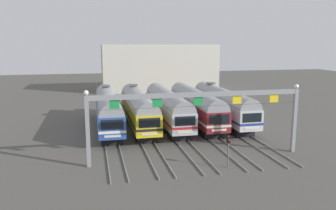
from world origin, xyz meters
name	(u,v)px	position (x,y,z in m)	size (l,w,h in m)	color
ground_plane	(167,126)	(0.00, 0.00, 0.00)	(160.00, 160.00, 0.00)	#4C4944
track_bed	(147,103)	(0.00, 17.00, 0.07)	(17.07, 70.00, 0.15)	gray
commuter_train_blue	(108,108)	(-7.78, 0.00, 2.69)	(2.88, 18.06, 5.05)	#284C9E
commuter_train_yellow	(138,107)	(-3.89, 0.00, 2.69)	(2.88, 18.06, 5.05)	gold
commuter_train_stainless	(167,106)	(0.00, -0.01, 2.69)	(2.88, 18.06, 4.77)	#B2B5BA
commuter_train_maroon	(196,105)	(3.89, -0.01, 2.69)	(2.88, 18.06, 4.77)	maroon
commuter_train_silver	(223,104)	(7.78, 0.00, 2.69)	(2.88, 18.06, 5.05)	silver
catenary_gantry	(198,105)	(0.00, -13.50, 5.22)	(20.80, 0.44, 6.97)	gray
yard_signal_mast	(228,146)	(1.95, -16.44, 2.06)	(0.28, 0.35, 2.95)	#59595E
maintenance_building	(159,67)	(5.54, 34.69, 5.18)	(25.81, 10.00, 10.35)	beige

